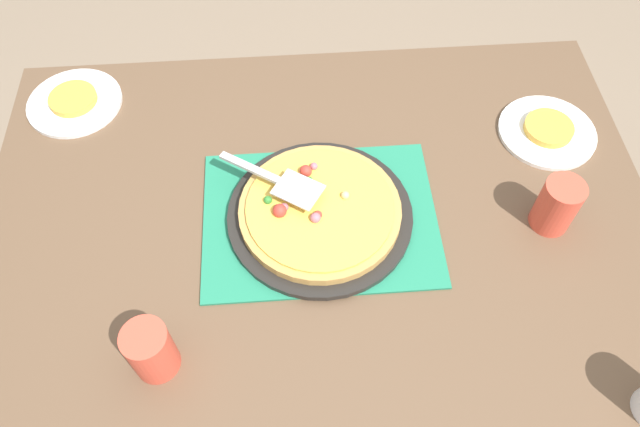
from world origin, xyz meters
name	(u,v)px	position (x,y,z in m)	size (l,w,h in m)	color
ground_plane	(320,351)	(0.00, 0.00, 0.00)	(8.00, 8.00, 0.00)	#84705B
dining_table	(320,246)	(0.00, 0.00, 0.64)	(1.40, 1.00, 0.75)	brown
placemat	(320,218)	(0.00, 0.00, 0.75)	(0.48, 0.36, 0.01)	#237F5B
pizza_pan	(320,215)	(0.00, 0.00, 0.76)	(0.38, 0.38, 0.01)	black
pizza	(319,210)	(0.00, 0.00, 0.78)	(0.33, 0.33, 0.05)	tan
plate_near_left	(547,132)	(0.53, 0.20, 0.76)	(0.22, 0.22, 0.01)	white
plate_far_right	(75,103)	(-0.55, 0.37, 0.76)	(0.22, 0.22, 0.01)	white
served_slice_left	(549,128)	(0.53, 0.20, 0.77)	(0.11, 0.11, 0.02)	gold
served_slice_right	(73,99)	(-0.55, 0.37, 0.77)	(0.11, 0.11, 0.02)	gold
cup_near	(557,205)	(0.47, -0.04, 0.81)	(0.08, 0.08, 0.12)	#E04C38
cup_far	(151,350)	(-0.31, -0.29, 0.81)	(0.08, 0.08, 0.12)	#E04C38
pizza_server	(278,180)	(-0.08, 0.05, 0.82)	(0.22, 0.16, 0.01)	silver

